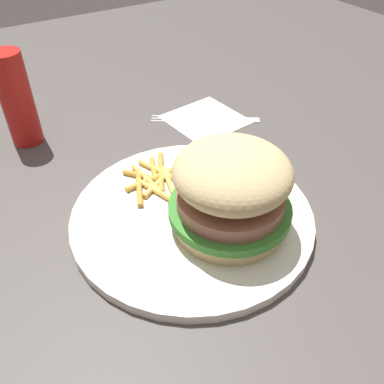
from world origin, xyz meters
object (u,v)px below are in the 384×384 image
at_px(ketchup_bottle, 17,99).
at_px(fork, 204,118).
at_px(sandwich, 230,190).
at_px(napkin, 205,119).
at_px(plate, 192,216).
at_px(fries_pile, 154,179).

bearing_deg(ketchup_bottle, fork, 71.23).
xyz_separation_m(sandwich, napkin, (-0.22, 0.12, -0.06)).
bearing_deg(fork, ketchup_bottle, -108.77).
distance_m(plate, sandwich, 0.07).
bearing_deg(sandwich, fries_pile, -162.94).
bearing_deg(fries_pile, ketchup_bottle, -151.93).
relative_size(sandwich, napkin, 1.22).
bearing_deg(sandwich, napkin, 152.43).
relative_size(sandwich, ketchup_bottle, 1.00).
bearing_deg(fork, fries_pile, -53.17).
relative_size(plate, napkin, 2.54).
relative_size(plate, sandwich, 2.09).
xyz_separation_m(fries_pile, napkin, (-0.11, 0.15, -0.01)).
distance_m(plate, fries_pile, 0.08).
xyz_separation_m(napkin, fork, (-0.00, -0.00, 0.00)).
bearing_deg(plate, fork, 143.30).
height_order(fork, ketchup_bottle, ketchup_bottle).
bearing_deg(napkin, fries_pile, -53.63).
bearing_deg(fries_pile, sandwich, 17.06).
bearing_deg(plate, sandwich, 31.45).
bearing_deg(napkin, plate, -37.09).
distance_m(fries_pile, napkin, 0.19).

